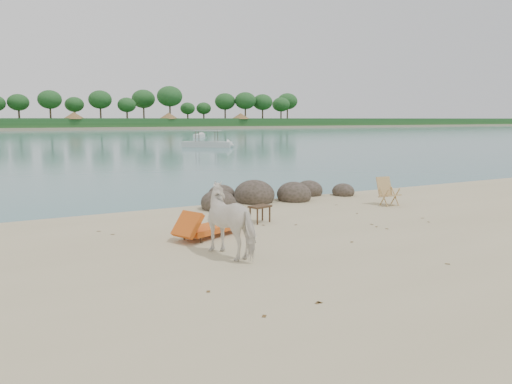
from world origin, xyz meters
The scene contains 11 objects.
water centered at (0.00, 90.00, 0.00)m, with size 400.00×400.00×0.00m, color #376B6E.
far_shore centered at (0.00, 170.00, 0.00)m, with size 420.00×90.00×1.40m, color tan.
far_scenery centered at (0.03, 136.70, 3.14)m, with size 420.00×18.00×9.50m.
boulders centered at (1.92, 5.74, 0.20)m, with size 6.37×2.86×1.05m.
cow centered at (-2.23, -0.06, 0.75)m, with size 0.81×1.78×1.50m, color white.
side_table centered at (-0.14, 2.53, 0.24)m, with size 0.60×0.39×0.48m, color #322114, non-canonical shape.
lounge_chair centered at (-1.98, 1.71, 0.30)m, with size 2.02×0.71×0.61m, color orange, non-canonical shape.
deck_chair centered at (5.07, 2.93, 0.47)m, with size 0.60×0.66×0.94m, color tan, non-canonical shape.
boat_mid centered at (13.97, 39.39, 1.43)m, with size 5.85×1.32×2.86m, color silver, non-canonical shape.
boat_far centered at (24.10, 66.29, 0.31)m, with size 5.39×1.21×0.63m, color silver, non-canonical shape.
dead_leaves centered at (0.18, 0.44, 0.01)m, with size 8.81×7.31×0.00m.
Camera 1 is at (-6.81, -9.44, 2.91)m, focal length 35.00 mm.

